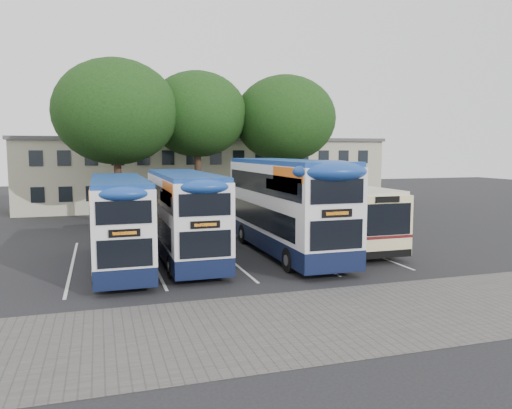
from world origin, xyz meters
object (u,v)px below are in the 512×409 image
Objects in this scene: tree_right at (285,119)px; bus_dd_left at (119,218)px; bus_single at (331,210)px; bus_dd_mid at (184,212)px; tree_mid at (197,114)px; bus_dd_right at (285,202)px; tree_left at (116,112)px; lamp_post at (295,151)px.

tree_right is 1.15× the size of bus_dd_left.
tree_right is 13.04m from bus_single.
bus_dd_left is 0.96× the size of bus_dd_mid.
tree_mid is 1.16× the size of bus_dd_left.
tree_right is 15.19m from bus_dd_right.
bus_dd_right is 1.02× the size of bus_single.
tree_left is at bearing 135.14° from bus_single.
bus_dd_right reaches higher than bus_dd_left.
tree_left is at bearing -176.22° from tree_right.
tree_right is at bearing -129.58° from lamp_post.
tree_right is (12.52, 0.83, -0.18)m from tree_left.
tree_left is at bearing 87.96° from bus_dd_left.
tree_left reaches higher than bus_dd_right.
bus_dd_mid is (-10.06, -13.31, -5.26)m from tree_right.
tree_right reaches higher than bus_dd_left.
tree_mid reaches higher than bus_single.
lamp_post is 21.98m from bus_dd_left.
bus_dd_right is at bearing -59.42° from tree_left.
bus_dd_right is at bearing -83.40° from tree_mid.
bus_dd_right is 3.92m from bus_single.
tree_mid is (5.83, 1.43, 0.05)m from tree_left.
tree_mid is at bearing 76.41° from bus_dd_mid.
lamp_post is 17.11m from bus_dd_right.
lamp_post is at bearing 66.37° from bus_dd_right.
bus_dd_left is at bearing -168.16° from bus_single.
tree_mid is at bearing 13.82° from tree_left.
bus_single is at bearing -103.86° from lamp_post.
bus_dd_left is at bearing -113.32° from tree_mid.
bus_single is at bearing -44.86° from tree_left.
bus_dd_mid is 5.00m from bus_dd_right.
tree_right is 0.97× the size of bus_dd_right.
tree_mid is 14.48m from bus_single.
bus_dd_left is 3.02m from bus_dd_mid.
bus_dd_mid reaches higher than bus_dd_left.
tree_left is at bearing -166.18° from tree_mid.
tree_mid is 0.98× the size of bus_dd_right.
bus_dd_right is (7.92, 0.57, 0.40)m from bus_dd_left.
lamp_post is 0.84× the size of tree_right.
lamp_post reaches higher than bus_dd_mid.
tree_right is at bearing 52.92° from bus_dd_mid.
tree_right reaches higher than bus_dd_right.
bus_dd_mid is at bearing -127.43° from lamp_post.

